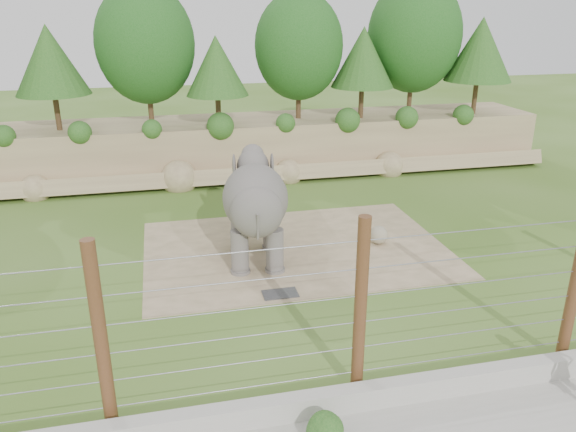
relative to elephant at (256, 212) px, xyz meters
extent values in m
plane|color=#3F651A|center=(0.94, -2.43, -1.64)|extent=(90.00, 90.00, 0.00)
cube|color=#907658|center=(0.94, 10.57, -0.39)|extent=(30.00, 4.00, 2.50)
cube|color=#907658|center=(0.94, 8.27, -1.29)|extent=(30.00, 1.37, 1.07)
cylinder|color=#3F2B19|center=(-7.06, 10.07, 1.64)|extent=(0.24, 0.24, 1.58)
sphere|color=#144C13|center=(-7.06, 10.07, 3.78)|extent=(3.60, 3.60, 3.60)
cylinder|color=#3F2B19|center=(-3.06, 10.57, 1.82)|extent=(0.24, 0.24, 1.92)
sphere|color=#144C13|center=(-3.06, 10.57, 4.43)|extent=(4.40, 4.40, 4.40)
cylinder|color=#3F2B19|center=(-0.06, 9.37, 1.56)|extent=(0.24, 0.24, 1.40)
sphere|color=#144C13|center=(-0.06, 9.37, 3.46)|extent=(3.20, 3.20, 3.20)
cylinder|color=#3F2B19|center=(3.94, 10.37, 1.77)|extent=(0.24, 0.24, 1.82)
sphere|color=#144C13|center=(3.94, 10.37, 4.24)|extent=(4.16, 4.16, 4.16)
cylinder|color=#3F2B19|center=(6.94, 9.77, 1.61)|extent=(0.24, 0.24, 1.50)
sphere|color=#144C13|center=(6.94, 9.77, 3.65)|extent=(3.44, 3.44, 3.44)
cylinder|color=#3F2B19|center=(9.94, 10.77, 1.87)|extent=(0.24, 0.24, 2.03)
sphere|color=#144C13|center=(9.94, 10.77, 4.63)|extent=(4.64, 4.64, 4.64)
cylinder|color=#3F2B19|center=(12.94, 9.57, 1.68)|extent=(0.24, 0.24, 1.64)
sphere|color=#144C13|center=(12.94, 9.57, 3.91)|extent=(3.76, 3.76, 3.76)
cube|color=#8D7A58|center=(1.44, 0.57, -1.63)|extent=(10.00, 7.00, 0.02)
cube|color=#262628|center=(0.26, -2.43, -1.61)|extent=(1.00, 0.60, 0.03)
sphere|color=gray|center=(4.30, 0.35, -1.30)|extent=(0.64, 0.64, 0.64)
cube|color=#AEACA2|center=(0.94, -7.43, -1.39)|extent=(26.00, 0.35, 0.50)
cylinder|color=#512F14|center=(-4.06, -6.93, 0.36)|extent=(0.26, 0.26, 4.00)
cylinder|color=#512F14|center=(0.94, -6.93, 0.36)|extent=(0.26, 0.26, 4.00)
cylinder|color=#512F14|center=(5.94, -6.93, 0.36)|extent=(0.26, 0.26, 4.00)
cylinder|color=gray|center=(0.94, -6.93, -1.14)|extent=(20.00, 0.02, 0.02)
cylinder|color=gray|center=(0.94, -6.93, -0.54)|extent=(20.00, 0.02, 0.02)
cylinder|color=gray|center=(0.94, -6.93, 0.06)|extent=(20.00, 0.02, 0.02)
cylinder|color=gray|center=(0.94, -6.93, 0.66)|extent=(20.00, 0.02, 0.02)
cylinder|color=gray|center=(0.94, -6.93, 1.26)|extent=(20.00, 0.02, 0.02)
cylinder|color=gray|center=(0.94, -6.93, 1.86)|extent=(20.00, 0.02, 0.02)
sphere|color=#1F551C|center=(-0.06, -8.23, -1.31)|extent=(0.65, 0.65, 0.65)
camera|label=1|loc=(-2.69, -16.23, 6.11)|focal=35.00mm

